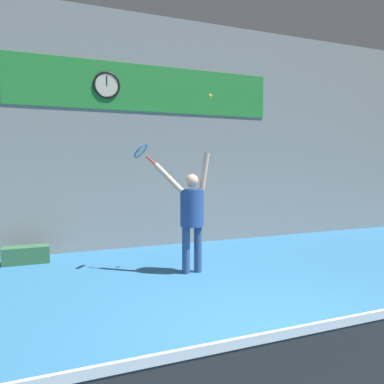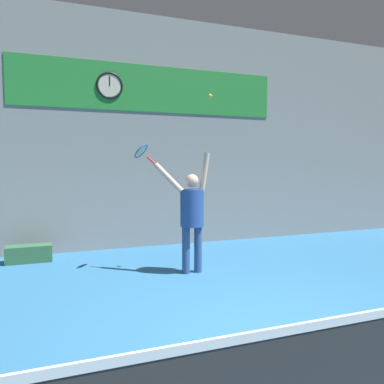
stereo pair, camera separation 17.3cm
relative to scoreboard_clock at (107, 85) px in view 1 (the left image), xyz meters
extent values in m
plane|color=teal|center=(0.90, -4.82, -3.44)|extent=(18.00, 18.00, 0.00)
cube|color=gray|center=(0.90, 0.08, -0.94)|extent=(18.00, 0.10, 5.00)
cube|color=#288C38|center=(0.90, 0.02, 0.00)|extent=(5.73, 0.02, 0.99)
cylinder|color=beige|center=(0.00, 0.00, 0.00)|extent=(0.50, 0.02, 0.50)
torus|color=black|center=(0.00, 0.00, 0.00)|extent=(0.56, 0.05, 0.56)
cube|color=black|center=(0.00, -0.01, 0.09)|extent=(0.02, 0.01, 0.20)
cylinder|color=#2D4C7F|center=(0.89, -2.22, -3.05)|extent=(0.13, 0.13, 0.78)
cylinder|color=#2D4C7F|center=(1.10, -2.22, -3.05)|extent=(0.13, 0.13, 0.78)
cylinder|color=#26478C|center=(1.00, -2.22, -2.35)|extent=(0.39, 0.39, 0.61)
sphere|color=beige|center=(1.00, -2.22, -1.90)|extent=(0.21, 0.21, 0.21)
cylinder|color=beige|center=(1.21, -2.24, -1.76)|extent=(0.20, 0.18, 0.64)
cylinder|color=beige|center=(0.64, -2.07, -1.85)|extent=(0.46, 0.40, 0.50)
cylinder|color=red|center=(0.40, -1.87, -1.57)|extent=(0.16, 0.13, 0.16)
torus|color=#1E51A5|center=(0.25, -1.77, -1.41)|extent=(0.35, 0.37, 0.24)
cylinder|color=beige|center=(0.25, -1.77, -1.41)|extent=(0.29, 0.31, 0.20)
sphere|color=#CCDB2D|center=(1.28, -2.29, -0.52)|extent=(0.07, 0.07, 0.07)
cube|color=#33663F|center=(-1.60, -0.52, -3.28)|extent=(0.80, 0.33, 0.31)
camera|label=1|loc=(-1.30, -7.91, -1.64)|focal=35.00mm
camera|label=2|loc=(-1.14, -7.97, -1.64)|focal=35.00mm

